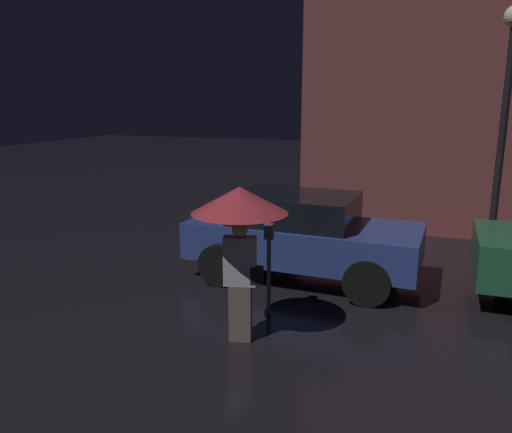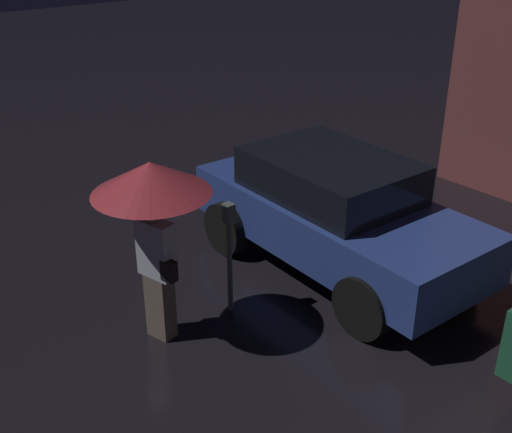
{
  "view_description": "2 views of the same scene",
  "coord_description": "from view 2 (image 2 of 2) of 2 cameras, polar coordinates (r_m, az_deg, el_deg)",
  "views": [
    {
      "loc": [
        -3.13,
        -6.67,
        3.06
      ],
      "look_at": [
        -5.54,
        0.02,
        1.38
      ],
      "focal_mm": 35.0,
      "sensor_mm": 36.0,
      "label": 1
    },
    {
      "loc": [
        -0.26,
        -4.01,
        4.23
      ],
      "look_at": [
        -5.53,
        0.36,
        0.91
      ],
      "focal_mm": 45.0,
      "sensor_mm": 36.0,
      "label": 2
    }
  ],
  "objects": [
    {
      "name": "parking_meter",
      "position": [
        7.11,
        -2.39,
        -2.69
      ],
      "size": [
        0.12,
        0.1,
        1.35
      ],
      "color": "#4C5154",
      "rests_on": "ground"
    },
    {
      "name": "parked_car_blue",
      "position": [
        8.09,
        7.03,
        0.47
      ],
      "size": [
        3.96,
        1.88,
        1.48
      ],
      "rotation": [
        0.0,
        0.0,
        -0.04
      ],
      "color": "navy",
      "rests_on": "ground"
    },
    {
      "name": "pedestrian_with_umbrella",
      "position": [
        6.38,
        -9.23,
        1.9
      ],
      "size": [
        1.2,
        1.2,
        2.02
      ],
      "rotation": [
        0.0,
        0.0,
        0.24
      ],
      "color": "#66564C",
      "rests_on": "ground"
    }
  ]
}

